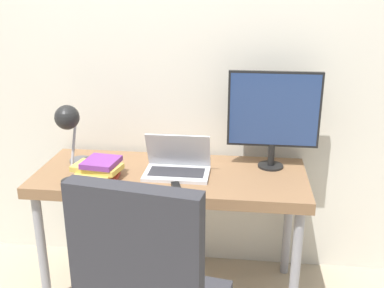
{
  "coord_description": "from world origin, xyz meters",
  "views": [
    {
      "loc": [
        0.39,
        -1.94,
        1.7
      ],
      "look_at": [
        0.12,
        0.27,
        0.93
      ],
      "focal_mm": 42.0,
      "sensor_mm": 36.0,
      "label": 1
    }
  ],
  "objects_px": {
    "book_stack": "(98,169)",
    "game_controller": "(76,181)",
    "laptop": "(177,166)",
    "desk_lamp": "(69,122)",
    "monitor": "(274,113)"
  },
  "relations": [
    {
      "from": "book_stack",
      "to": "game_controller",
      "type": "distance_m",
      "value": 0.14
    },
    {
      "from": "laptop",
      "to": "desk_lamp",
      "type": "relative_size",
      "value": 0.94
    },
    {
      "from": "monitor",
      "to": "book_stack",
      "type": "xyz_separation_m",
      "value": [
        -0.92,
        -0.26,
        -0.26
      ]
    },
    {
      "from": "monitor",
      "to": "book_stack",
      "type": "relative_size",
      "value": 1.99
    },
    {
      "from": "laptop",
      "to": "game_controller",
      "type": "xyz_separation_m",
      "value": [
        -0.5,
        -0.21,
        -0.03
      ]
    },
    {
      "from": "monitor",
      "to": "desk_lamp",
      "type": "relative_size",
      "value": 1.45
    },
    {
      "from": "laptop",
      "to": "game_controller",
      "type": "distance_m",
      "value": 0.54
    },
    {
      "from": "monitor",
      "to": "book_stack",
      "type": "bearing_deg",
      "value": -163.92
    },
    {
      "from": "laptop",
      "to": "monitor",
      "type": "relative_size",
      "value": 0.64
    },
    {
      "from": "desk_lamp",
      "to": "game_controller",
      "type": "distance_m",
      "value": 0.33
    },
    {
      "from": "laptop",
      "to": "monitor",
      "type": "height_order",
      "value": "monitor"
    },
    {
      "from": "monitor",
      "to": "game_controller",
      "type": "height_order",
      "value": "monitor"
    },
    {
      "from": "desk_lamp",
      "to": "book_stack",
      "type": "height_order",
      "value": "desk_lamp"
    },
    {
      "from": "laptop",
      "to": "desk_lamp",
      "type": "bearing_deg",
      "value": -178.74
    },
    {
      "from": "desk_lamp",
      "to": "monitor",
      "type": "bearing_deg",
      "value": 9.13
    }
  ]
}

